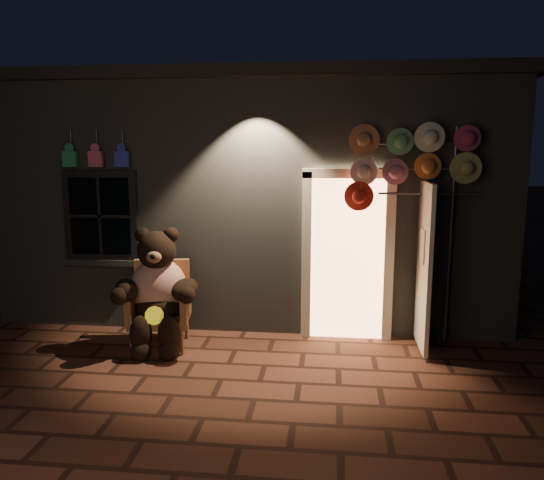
# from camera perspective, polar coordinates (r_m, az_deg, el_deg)

# --- Properties ---
(ground) EXTENTS (60.00, 60.00, 0.00)m
(ground) POSITION_cam_1_polar(r_m,az_deg,el_deg) (5.88, -5.49, -14.70)
(ground) COLOR brown
(ground) RESTS_ON ground
(shop_building) EXTENTS (7.30, 5.95, 3.51)m
(shop_building) POSITION_cam_1_polar(r_m,az_deg,el_deg) (9.31, -0.58, 5.56)
(shop_building) COLOR slate
(shop_building) RESTS_ON ground
(wicker_armchair) EXTENTS (0.81, 0.76, 1.05)m
(wicker_armchair) POSITION_cam_1_polar(r_m,az_deg,el_deg) (6.78, -11.90, -6.78)
(wicker_armchair) COLOR #9C5F3C
(wicker_armchair) RESTS_ON ground
(teddy_bear) EXTENTS (1.09, 0.92, 1.52)m
(teddy_bear) POSITION_cam_1_polar(r_m,az_deg,el_deg) (6.59, -12.22, -5.34)
(teddy_bear) COLOR #B02E12
(teddy_bear) RESTS_ON ground
(hat_rack) EXTENTS (1.57, 0.22, 2.71)m
(hat_rack) POSITION_cam_1_polar(r_m,az_deg,el_deg) (6.57, 14.67, 8.04)
(hat_rack) COLOR #59595E
(hat_rack) RESTS_ON ground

